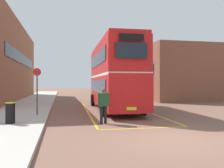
{
  "coord_description": "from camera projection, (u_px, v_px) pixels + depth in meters",
  "views": [
    {
      "loc": [
        -3.79,
        -7.46,
        1.95
      ],
      "look_at": [
        0.21,
        11.22,
        1.86
      ],
      "focal_mm": 38.31,
      "sensor_mm": 36.0,
      "label": 1
    }
  ],
  "objects": [
    {
      "name": "ground_plane",
      "position": [
        103.0,
        104.0,
        22.18
      ],
      "size": [
        135.6,
        135.6,
        0.0
      ],
      "primitive_type": "plane",
      "color": "brown"
    },
    {
      "name": "litter_bin",
      "position": [
        10.0,
        113.0,
        10.62
      ],
      "size": [
        0.43,
        0.43,
        0.94
      ],
      "color": "black",
      "rests_on": "sidewalk_left"
    },
    {
      "name": "depot_building_right",
      "position": [
        171.0,
        74.0,
        29.72
      ],
      "size": [
        8.22,
        12.16,
        6.11
      ],
      "color": "brown",
      "rests_on": "ground"
    },
    {
      "name": "sidewalk_left",
      "position": [
        32.0,
        102.0,
        23.16
      ],
      "size": [
        4.0,
        57.6,
        0.14
      ],
      "primitive_type": "cube",
      "color": "#B2ADA3",
      "rests_on": "ground"
    },
    {
      "name": "bay_marking_yellow",
      "position": [
        119.0,
        113.0,
        15.42
      ],
      "size": [
        4.56,
        12.49,
        0.01
      ],
      "color": "gold",
      "rests_on": "ground"
    },
    {
      "name": "pedestrian_boarding",
      "position": [
        103.0,
        103.0,
        11.37
      ],
      "size": [
        0.55,
        0.37,
        1.71
      ],
      "color": "black",
      "rests_on": "ground"
    },
    {
      "name": "bus_stop_sign",
      "position": [
        37.0,
        87.0,
        13.5
      ],
      "size": [
        0.44,
        0.08,
        2.64
      ],
      "color": "#4C4C51",
      "rests_on": "sidewalk_left"
    },
    {
      "name": "double_decker_bus",
      "position": [
        114.0,
        75.0,
        17.27
      ],
      "size": [
        3.01,
        10.43,
        4.75
      ],
      "color": "black",
      "rests_on": "ground"
    },
    {
      "name": "single_deck_bus",
      "position": [
        108.0,
        85.0,
        34.92
      ],
      "size": [
        3.01,
        9.62,
        3.02
      ],
      "color": "black",
      "rests_on": "ground"
    }
  ]
}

